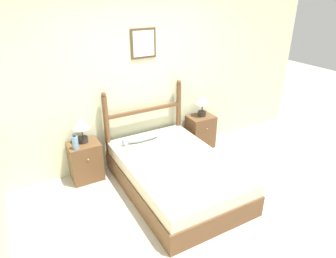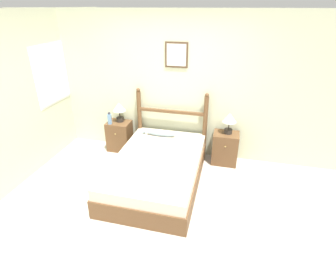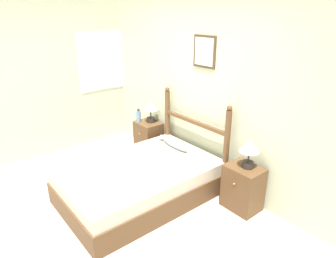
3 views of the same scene
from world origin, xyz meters
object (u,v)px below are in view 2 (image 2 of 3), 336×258
table_lamp_right (229,120)px  bed (157,170)px  bottle (110,119)px  nightstand_left (120,136)px  nightstand_right (225,148)px  table_lamp_left (119,109)px  fish_pillow (159,133)px

table_lamp_right → bed: bearing=-139.7°
bed → bottle: bottle is taller
nightstand_left → table_lamp_right: (2.03, 0.02, 0.55)m
nightstand_left → bottle: bottle is taller
table_lamp_right → nightstand_left: bearing=-179.5°
nightstand_right → table_lamp_right: (0.02, 0.02, 0.55)m
nightstand_right → bottle: bottle is taller
nightstand_left → table_lamp_left: 0.55m
nightstand_right → nightstand_left: bearing=180.0°
nightstand_left → table_lamp_right: size_ratio=1.56×
nightstand_left → table_lamp_left: bearing=72.0°
bed → nightstand_right: nightstand_right is taller
bed → table_lamp_left: 1.47m
table_lamp_left → table_lamp_right: size_ratio=1.00×
table_lamp_left → bottle: (-0.14, -0.15, -0.15)m
nightstand_left → table_lamp_right: table_lamp_right is taller
nightstand_left → table_lamp_left: (0.02, 0.05, 0.55)m
nightstand_left → bottle: 0.43m
table_lamp_left → fish_pillow: 0.91m
bed → table_lamp_right: 1.48m
bed → table_lamp_left: bearing=137.6°
nightstand_right → bottle: 2.17m
nightstand_right → table_lamp_left: bearing=178.6°
nightstand_right → table_lamp_right: bearing=38.3°
bottle → bed: bearing=-33.6°
fish_pillow → table_lamp_left: bearing=167.4°
bottle → table_lamp_right: bearing=3.3°
nightstand_left → fish_pillow: nightstand_left is taller
nightstand_right → table_lamp_right: size_ratio=1.56×
table_lamp_left → bed: bearing=-42.4°
bed → nightstand_left: size_ratio=3.46×
table_lamp_left → fish_pillow: (0.83, -0.18, -0.32)m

